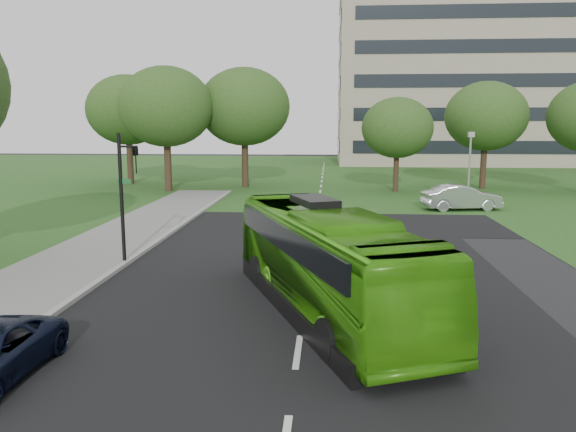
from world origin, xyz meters
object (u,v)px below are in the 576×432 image
object	(u,v)px
sedan	(461,197)
tree_park_a	(166,107)
tree_park_b	(244,107)
office_building	(486,71)
camera_pole	(470,158)
tree_park_f	(128,110)
bus	(327,261)
traffic_light	(125,188)
tree_park_c	(397,128)
tree_park_d	(486,116)

from	to	relation	value
sedan	tree_park_a	bearing A→B (deg)	58.06
tree_park_a	tree_park_b	bearing A→B (deg)	30.47
office_building	tree_park_a	bearing A→B (deg)	-133.03
tree_park_a	camera_pole	distance (m)	23.24
tree_park_f	bus	distance (m)	38.23
tree_park_a	camera_pole	xyz separation A→B (m)	(22.19, -5.95, -3.55)
office_building	tree_park_b	size ratio (longest dim) A/B	4.00
traffic_light	office_building	bearing A→B (deg)	86.50
tree_park_c	camera_pole	bearing A→B (deg)	-60.12
tree_park_d	tree_park_f	bearing A→B (deg)	177.48
tree_park_a	tree_park_d	bearing A→B (deg)	8.37
tree_park_d	sedan	world-z (taller)	tree_park_d
sedan	camera_pole	world-z (taller)	camera_pole
bus	tree_park_f	bearing A→B (deg)	96.14
tree_park_b	office_building	bearing A→B (deg)	49.44
tree_park_d	traffic_light	xyz separation A→B (m)	(-20.55, -27.16, -3.01)
tree_park_a	bus	world-z (taller)	tree_park_a
bus	tree_park_a	bearing A→B (deg)	92.53
tree_park_b	tree_park_d	world-z (taller)	tree_park_b
tree_park_d	camera_pole	xyz separation A→B (m)	(-3.51, -9.73, -2.84)
tree_park_a	traffic_light	world-z (taller)	tree_park_a
tree_park_d	sedan	size ratio (longest dim) A/B	1.82
office_building	tree_park_a	world-z (taller)	office_building
tree_park_a	tree_park_d	xyz separation A→B (m)	(25.69, 3.78, -0.71)
tree_park_b	sedan	distance (m)	20.33
tree_park_f	camera_pole	xyz separation A→B (m)	(27.13, -11.08, -3.43)
office_building	sedan	distance (m)	48.22
tree_park_f	traffic_light	bearing A→B (deg)	-70.52
tree_park_a	tree_park_c	size ratio (longest dim) A/B	1.32
tree_park_d	camera_pole	size ratio (longest dim) A/B	1.82
office_building	tree_park_c	distance (m)	39.68
office_building	sedan	xyz separation A→B (m)	(-12.94, -44.96, -11.70)
office_building	traffic_light	distance (m)	67.28
tree_park_d	bus	bearing A→B (deg)	-111.80
bus	camera_pole	bearing A→B (deg)	45.48
tree_park_f	tree_park_d	bearing A→B (deg)	-2.52
bus	tree_park_c	bearing A→B (deg)	57.83
camera_pole	tree_park_f	bearing A→B (deg)	162.77
sedan	office_building	bearing A→B (deg)	-26.43
tree_park_b	tree_park_f	bearing A→B (deg)	170.60
office_building	tree_park_f	xyz separation A→B (m)	(-39.09, -31.45, -5.94)
traffic_light	tree_park_d	bearing A→B (deg)	75.20
tree_park_c	office_building	bearing A→B (deg)	65.83
office_building	sedan	size ratio (longest dim) A/B	8.27
tree_park_a	office_building	bearing A→B (deg)	46.97
tree_park_c	traffic_light	distance (m)	27.74
bus	tree_park_b	bearing A→B (deg)	80.81
tree_park_a	bus	distance (m)	31.53
bus	sedan	xyz separation A→B (m)	(8.35, 19.94, -0.70)
tree_park_f	sedan	distance (m)	29.99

